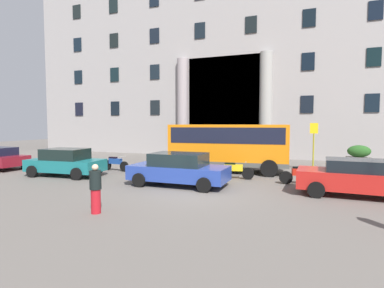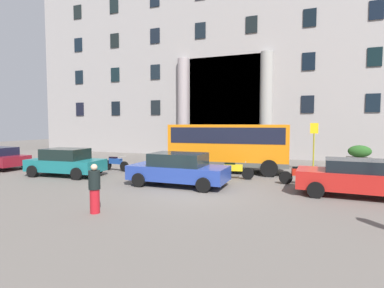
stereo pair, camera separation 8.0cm
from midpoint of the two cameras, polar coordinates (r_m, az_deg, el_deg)
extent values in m
cube|color=#615B55|center=(12.73, 0.22, -9.09)|extent=(80.00, 64.00, 0.12)
cube|color=#9A9592|center=(30.23, 12.50, 16.91)|extent=(43.04, 9.00, 19.33)
cube|color=black|center=(25.59, 5.81, 6.97)|extent=(6.08, 0.12, 8.37)
cylinder|color=#9C9092|center=(26.43, -1.82, 6.88)|extent=(0.97, 0.97, 8.37)
cylinder|color=#989791|center=(24.60, 13.63, 7.00)|extent=(0.97, 0.97, 8.37)
cube|color=black|center=(32.74, -20.59, 6.18)|extent=(0.92, 0.08, 1.31)
cube|color=black|center=(30.07, -14.39, 6.53)|extent=(0.92, 0.08, 1.31)
cube|color=black|center=(27.83, -7.07, 6.84)|extent=(0.92, 0.08, 1.31)
cube|color=black|center=(24.62, 20.78, 7.01)|extent=(0.92, 0.08, 1.31)
cube|color=black|center=(24.98, 30.77, 6.67)|extent=(0.92, 0.08, 1.31)
cube|color=black|center=(33.03, -20.73, 11.71)|extent=(0.92, 0.08, 1.31)
cube|color=black|center=(30.40, -14.49, 12.54)|extent=(0.92, 0.08, 1.31)
cube|color=black|center=(28.17, -7.12, 13.33)|extent=(0.92, 0.08, 1.31)
cube|color=black|center=(25.01, 20.96, 14.32)|extent=(0.92, 0.08, 1.31)
cube|color=black|center=(25.37, 31.02, 13.88)|extent=(0.92, 0.08, 1.31)
cube|color=black|center=(33.63, -20.86, 17.10)|extent=(0.92, 0.08, 1.31)
cube|color=black|center=(31.04, -14.59, 18.37)|extent=(0.92, 0.08, 1.31)
cube|color=black|center=(28.87, -7.18, 19.59)|extent=(0.92, 0.08, 1.31)
cube|color=black|center=(27.21, 1.40, 20.61)|extent=(0.92, 0.08, 1.31)
cube|color=black|center=(26.16, 10.98, 21.23)|extent=(0.92, 0.08, 1.31)
cube|color=black|center=(25.80, 21.15, 21.30)|extent=(0.92, 0.08, 1.31)
cube|color=black|center=(26.14, 31.28, 20.76)|extent=(0.92, 0.08, 1.31)
cube|color=black|center=(34.51, -21.00, 22.25)|extent=(0.92, 0.08, 1.31)
cube|color=black|center=(32.00, -14.70, 23.90)|extent=(0.92, 0.08, 1.31)
cube|color=orange|center=(17.68, 6.81, -0.05)|extent=(6.85, 2.96, 2.29)
cube|color=black|center=(17.65, 6.82, 1.74)|extent=(6.45, 2.95, 0.88)
cube|color=black|center=(17.45, 17.47, 0.94)|extent=(0.24, 2.00, 1.10)
cube|color=#4B4D47|center=(17.78, 6.78, -3.35)|extent=(6.85, 3.00, 0.24)
cylinder|color=black|center=(18.77, 14.41, -3.43)|extent=(0.92, 0.36, 0.90)
cylinder|color=black|center=(16.41, 14.21, -4.47)|extent=(0.92, 0.36, 0.90)
cylinder|color=black|center=(19.44, 0.51, -3.06)|extent=(0.92, 0.36, 0.90)
cylinder|color=black|center=(17.17, -1.59, -3.98)|extent=(0.92, 0.36, 0.90)
cylinder|color=#94961B|center=(18.76, 21.82, -0.70)|extent=(0.08, 0.08, 2.78)
cube|color=yellow|center=(18.68, 21.91, 2.78)|extent=(0.44, 0.03, 0.60)
cube|color=gray|center=(23.07, 8.40, -2.48)|extent=(1.49, 0.99, 0.52)
ellipsoid|color=#256B34|center=(23.01, 8.42, -0.70)|extent=(1.43, 0.89, 0.93)
cube|color=gray|center=(24.14, -1.94, -2.06)|extent=(2.07, 0.76, 0.60)
ellipsoid|color=#345D2C|center=(24.08, -1.95, -0.44)|extent=(1.99, 0.69, 0.77)
cube|color=#66605C|center=(22.34, 28.83, -2.99)|extent=(1.45, 0.86, 0.63)
ellipsoid|color=#24521E|center=(22.27, 28.89, -1.19)|extent=(1.39, 0.78, 0.78)
cube|color=#253E97|center=(13.69, -2.68, -5.40)|extent=(4.43, 1.85, 0.64)
cube|color=black|center=(13.61, -2.69, -2.90)|extent=(2.39, 1.63, 0.56)
cylinder|color=black|center=(14.09, 4.49, -6.30)|extent=(0.62, 0.20, 0.62)
cylinder|color=black|center=(12.36, 2.08, -7.72)|extent=(0.62, 0.20, 0.62)
cylinder|color=black|center=(15.20, -6.53, -5.56)|extent=(0.62, 0.20, 0.62)
cylinder|color=black|center=(13.61, -10.11, -6.71)|extent=(0.62, 0.20, 0.62)
cube|color=red|center=(13.27, 29.06, -6.06)|extent=(4.63, 1.95, 0.70)
cube|color=black|center=(13.19, 29.14, -3.58)|extent=(2.53, 1.65, 0.46)
cylinder|color=black|center=(14.12, 22.32, -6.56)|extent=(0.63, 0.22, 0.62)
cylinder|color=black|center=(12.38, 22.21, -8.00)|extent=(0.63, 0.22, 0.62)
cube|color=#17686B|center=(17.56, -22.85, -3.69)|extent=(4.11, 2.07, 0.62)
cube|color=black|center=(17.49, -22.90, -1.76)|extent=(2.27, 1.72, 0.58)
cylinder|color=black|center=(17.49, -17.54, -4.48)|extent=(0.63, 0.25, 0.62)
cylinder|color=black|center=(16.08, -21.05, -5.28)|extent=(0.63, 0.25, 0.62)
cylinder|color=black|center=(19.12, -24.32, -3.94)|extent=(0.63, 0.25, 0.62)
cylinder|color=black|center=(17.84, -28.02, -4.59)|extent=(0.63, 0.25, 0.62)
cylinder|color=black|center=(21.72, -29.16, -3.19)|extent=(0.63, 0.22, 0.62)
cylinder|color=black|center=(15.39, 10.36, -5.52)|extent=(0.61, 0.18, 0.60)
cylinder|color=black|center=(15.52, 5.06, -5.40)|extent=(0.61, 0.20, 0.60)
cube|color=yellow|center=(15.40, 7.71, -4.43)|extent=(0.94, 0.36, 0.32)
cube|color=black|center=(15.39, 7.05, -3.76)|extent=(0.54, 0.27, 0.12)
cylinder|color=#A5A5A8|center=(15.32, 9.96, -3.37)|extent=(0.11, 0.55, 0.03)
cylinder|color=black|center=(15.00, 22.83, -6.01)|extent=(0.61, 0.23, 0.60)
cylinder|color=black|center=(14.69, 17.13, -6.08)|extent=(0.61, 0.25, 0.60)
cube|color=red|center=(14.78, 20.04, -4.98)|extent=(0.99, 0.44, 0.32)
cube|color=black|center=(14.72, 19.36, -4.29)|extent=(0.55, 0.31, 0.12)
cylinder|color=#A5A5A8|center=(14.88, 22.44, -3.81)|extent=(0.15, 0.54, 0.03)
cylinder|color=black|center=(18.05, -12.77, -4.17)|extent=(0.61, 0.17, 0.60)
cylinder|color=black|center=(18.94, -15.86, -3.85)|extent=(0.61, 0.19, 0.60)
cube|color=#1F4595|center=(18.45, -14.37, -3.15)|extent=(0.88, 0.34, 0.32)
cube|color=black|center=(18.55, -14.79, -2.56)|extent=(0.54, 0.26, 0.12)
cylinder|color=#A5A5A8|center=(18.05, -13.06, -2.32)|extent=(0.09, 0.55, 0.03)
cylinder|color=#AD161F|center=(10.04, -17.90, -10.24)|extent=(0.30, 0.30, 0.76)
cylinder|color=black|center=(9.90, -17.98, -6.46)|extent=(0.36, 0.36, 0.58)
sphere|color=#DCB38E|center=(9.84, -18.03, -4.21)|extent=(0.20, 0.20, 0.20)
camera|label=1|loc=(0.04, -90.13, -0.01)|focal=28.27mm
camera|label=2|loc=(0.04, 89.87, 0.01)|focal=28.27mm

